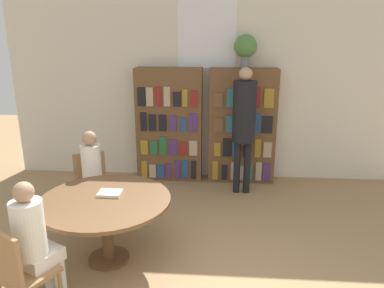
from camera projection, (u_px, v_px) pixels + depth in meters
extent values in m
cube|color=beige|center=(206.00, 87.00, 6.00)|extent=(6.40, 0.06, 3.00)
cube|color=white|center=(207.00, 32.00, 5.71)|extent=(0.90, 0.01, 1.10)
cube|color=brown|center=(169.00, 125.00, 6.03)|extent=(1.05, 0.32, 1.82)
cube|color=olive|center=(144.00, 169.00, 6.10)|extent=(0.09, 0.02, 0.29)
cube|color=tan|center=(153.00, 171.00, 6.10)|extent=(0.11, 0.02, 0.22)
cube|color=navy|center=(161.00, 171.00, 6.09)|extent=(0.12, 0.02, 0.22)
cube|color=#4C2D6B|center=(168.00, 171.00, 6.08)|extent=(0.08, 0.02, 0.25)
cube|color=#4C2D6B|center=(177.00, 169.00, 6.06)|extent=(0.08, 0.02, 0.31)
cube|color=navy|center=(185.00, 169.00, 6.05)|extent=(0.09, 0.02, 0.31)
cube|color=black|center=(194.00, 170.00, 6.04)|extent=(0.08, 0.02, 0.30)
cube|color=olive|center=(144.00, 147.00, 5.99)|extent=(0.12, 0.02, 0.23)
cube|color=#236638|center=(154.00, 148.00, 5.98)|extent=(0.12, 0.02, 0.23)
cube|color=#236638|center=(163.00, 146.00, 5.96)|extent=(0.11, 0.02, 0.31)
cube|color=#4C2D6B|center=(173.00, 147.00, 5.95)|extent=(0.13, 0.02, 0.26)
cube|color=maroon|center=(183.00, 149.00, 5.95)|extent=(0.11, 0.02, 0.22)
cube|color=tan|center=(193.00, 148.00, 5.93)|extent=(0.13, 0.02, 0.24)
cube|color=black|center=(143.00, 122.00, 5.87)|extent=(0.09, 0.02, 0.29)
cube|color=black|center=(152.00, 123.00, 5.86)|extent=(0.11, 0.02, 0.26)
cube|color=black|center=(163.00, 123.00, 5.85)|extent=(0.12, 0.02, 0.26)
cube|color=#4C2D6B|center=(173.00, 123.00, 5.84)|extent=(0.11, 0.02, 0.25)
cube|color=navy|center=(183.00, 125.00, 5.83)|extent=(0.09, 0.02, 0.22)
cube|color=#4C2D6B|center=(193.00, 123.00, 5.81)|extent=(0.13, 0.02, 0.29)
cube|color=black|center=(141.00, 97.00, 5.75)|extent=(0.12, 0.02, 0.29)
cube|color=tan|center=(150.00, 97.00, 5.74)|extent=(0.11, 0.02, 0.29)
cube|color=maroon|center=(158.00, 97.00, 5.73)|extent=(0.08, 0.02, 0.30)
cube|color=tan|center=(167.00, 97.00, 5.72)|extent=(0.10, 0.02, 0.30)
cube|color=black|center=(177.00, 99.00, 5.72)|extent=(0.11, 0.02, 0.22)
cube|color=olive|center=(185.00, 98.00, 5.71)|extent=(0.08, 0.02, 0.26)
cube|color=maroon|center=(194.00, 99.00, 5.70)|extent=(0.11, 0.02, 0.25)
cube|color=brown|center=(242.00, 126.00, 5.95)|extent=(1.05, 0.32, 1.82)
cube|color=olive|center=(215.00, 170.00, 6.01)|extent=(0.09, 0.02, 0.31)
cube|color=black|center=(224.00, 172.00, 6.01)|extent=(0.09, 0.02, 0.24)
cube|color=tan|center=(233.00, 171.00, 6.00)|extent=(0.08, 0.02, 0.30)
cube|color=tan|center=(241.00, 173.00, 6.00)|extent=(0.08, 0.02, 0.24)
cube|color=#2D707A|center=(249.00, 173.00, 5.98)|extent=(0.09, 0.02, 0.25)
cube|color=tan|center=(259.00, 171.00, 5.97)|extent=(0.09, 0.02, 0.30)
cube|color=#4C2D6B|center=(266.00, 172.00, 5.96)|extent=(0.12, 0.02, 0.29)
cube|color=olive|center=(217.00, 149.00, 5.91)|extent=(0.10, 0.02, 0.22)
cube|color=black|center=(227.00, 147.00, 5.89)|extent=(0.13, 0.02, 0.29)
cube|color=navy|center=(236.00, 149.00, 5.89)|extent=(0.13, 0.02, 0.24)
cube|color=black|center=(246.00, 150.00, 5.88)|extent=(0.10, 0.02, 0.23)
cube|color=olive|center=(258.00, 148.00, 5.85)|extent=(0.09, 0.02, 0.30)
cube|color=tan|center=(267.00, 150.00, 5.85)|extent=(0.13, 0.02, 0.25)
cube|color=brown|center=(219.00, 125.00, 5.79)|extent=(0.13, 0.02, 0.22)
cube|color=#2D707A|center=(230.00, 124.00, 5.78)|extent=(0.13, 0.02, 0.26)
cube|color=brown|center=(243.00, 125.00, 5.76)|extent=(0.13, 0.02, 0.24)
cube|color=navy|center=(255.00, 123.00, 5.74)|extent=(0.16, 0.02, 0.31)
cube|color=black|center=(267.00, 125.00, 5.74)|extent=(0.16, 0.02, 0.26)
cube|color=brown|center=(218.00, 100.00, 5.68)|extent=(0.13, 0.02, 0.22)
cube|color=#2D707A|center=(231.00, 98.00, 5.66)|extent=(0.12, 0.02, 0.28)
cube|color=olive|center=(243.00, 98.00, 5.64)|extent=(0.14, 0.02, 0.28)
cube|color=maroon|center=(257.00, 98.00, 5.63)|extent=(0.11, 0.02, 0.31)
cube|color=olive|center=(269.00, 98.00, 5.62)|extent=(0.15, 0.02, 0.29)
cylinder|color=slate|center=(245.00, 62.00, 5.65)|extent=(0.13, 0.13, 0.19)
sphere|color=#4C7F3D|center=(246.00, 46.00, 5.59)|extent=(0.34, 0.34, 0.34)
cylinder|color=brown|center=(109.00, 258.00, 4.04)|extent=(0.44, 0.44, 0.03)
cylinder|color=brown|center=(107.00, 230.00, 3.94)|extent=(0.12, 0.12, 0.64)
cylinder|color=brown|center=(105.00, 200.00, 3.84)|extent=(1.36, 1.36, 0.04)
cube|color=olive|center=(28.00, 273.00, 3.16)|extent=(0.54, 0.54, 0.04)
cube|color=olive|center=(4.00, 259.00, 2.94)|extent=(0.37, 0.21, 0.45)
cylinder|color=olive|center=(36.00, 277.00, 3.44)|extent=(0.04, 0.04, 0.38)
cube|color=olive|center=(93.00, 192.00, 4.75)|extent=(0.54, 0.54, 0.04)
cube|color=olive|center=(90.00, 169.00, 4.84)|extent=(0.37, 0.21, 0.45)
cylinder|color=olive|center=(110.00, 210.00, 4.72)|extent=(0.04, 0.04, 0.38)
cylinder|color=olive|center=(83.00, 215.00, 4.60)|extent=(0.04, 0.04, 0.38)
cylinder|color=olive|center=(105.00, 199.00, 5.03)|extent=(0.04, 0.04, 0.38)
cylinder|color=olive|center=(79.00, 204.00, 4.90)|extent=(0.04, 0.04, 0.38)
cube|color=silver|center=(94.00, 190.00, 4.60)|extent=(0.36, 0.39, 0.12)
cylinder|color=silver|center=(91.00, 165.00, 4.58)|extent=(0.24, 0.24, 0.50)
sphere|color=#A37A5B|center=(89.00, 138.00, 4.49)|extent=(0.17, 0.17, 0.17)
cylinder|color=silver|center=(103.00, 213.00, 4.61)|extent=(0.10, 0.10, 0.42)
cylinder|color=silver|center=(92.00, 215.00, 4.56)|extent=(0.10, 0.10, 0.42)
cube|color=silver|center=(41.00, 257.00, 3.25)|extent=(0.38, 0.41, 0.12)
cylinder|color=silver|center=(29.00, 229.00, 3.09)|extent=(0.26, 0.26, 0.50)
sphere|color=#A37A5B|center=(23.00, 192.00, 2.99)|extent=(0.17, 0.17, 0.17)
cylinder|color=silver|center=(50.00, 274.00, 3.45)|extent=(0.10, 0.10, 0.42)
cylinder|color=silver|center=(61.00, 279.00, 3.38)|extent=(0.10, 0.10, 0.42)
cylinder|color=black|center=(237.00, 167.00, 5.61)|extent=(0.10, 0.10, 0.81)
cylinder|color=black|center=(247.00, 167.00, 5.60)|extent=(0.10, 0.10, 0.81)
cylinder|color=black|center=(244.00, 112.00, 5.36)|extent=(0.33, 0.33, 0.88)
sphere|color=tan|center=(246.00, 74.00, 5.20)|extent=(0.19, 0.19, 0.19)
cylinder|color=black|center=(250.00, 93.00, 5.56)|extent=(0.07, 0.30, 0.07)
cube|color=silver|center=(110.00, 193.00, 3.93)|extent=(0.24, 0.18, 0.03)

